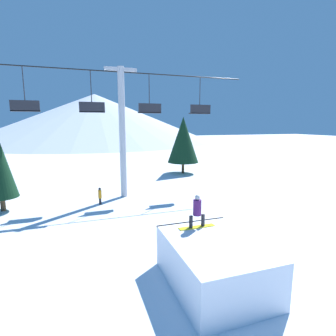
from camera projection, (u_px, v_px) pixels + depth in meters
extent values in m
plane|color=white|center=(259.00, 288.00, 9.22)|extent=(220.00, 220.00, 0.00)
cone|color=silver|center=(95.00, 118.00, 85.29)|extent=(75.33, 75.33, 15.13)
cube|color=white|center=(214.00, 263.00, 9.29)|extent=(3.04, 4.08, 1.66)
cube|color=silver|center=(192.00, 222.00, 11.01)|extent=(3.04, 0.10, 0.06)
cube|color=yellow|center=(197.00, 227.00, 10.40)|extent=(1.50, 0.26, 0.03)
cylinder|color=black|center=(191.00, 222.00, 10.27)|extent=(0.15, 0.15, 0.47)
cylinder|color=black|center=(203.00, 220.00, 10.44)|extent=(0.15, 0.15, 0.47)
cylinder|color=#471956|center=(197.00, 208.00, 10.26)|extent=(0.32, 0.32, 0.62)
sphere|color=#B2B2B7|center=(197.00, 197.00, 10.19)|extent=(0.21, 0.21, 0.21)
cylinder|color=#B2B2B7|center=(122.00, 134.00, 20.07)|extent=(0.49, 0.49, 9.88)
cube|color=#B2B2B7|center=(121.00, 69.00, 19.27)|extent=(2.40, 0.24, 0.24)
cylinder|color=black|center=(121.00, 72.00, 19.31)|extent=(20.35, 0.08, 0.08)
cylinder|color=#28282D|center=(24.00, 89.00, 17.47)|extent=(0.06, 0.06, 2.92)
cube|color=#232328|center=(26.00, 111.00, 17.72)|extent=(1.80, 0.44, 0.08)
cube|color=#232328|center=(25.00, 106.00, 17.49)|extent=(1.80, 0.08, 0.70)
cylinder|color=#28282D|center=(91.00, 91.00, 18.86)|extent=(0.06, 0.06, 2.92)
cube|color=#232328|center=(92.00, 112.00, 19.10)|extent=(1.80, 0.44, 0.08)
cube|color=#232328|center=(92.00, 107.00, 18.88)|extent=(1.80, 0.08, 0.70)
cylinder|color=#28282D|center=(149.00, 94.00, 20.24)|extent=(0.06, 0.06, 2.92)
cube|color=#232328|center=(149.00, 113.00, 20.49)|extent=(1.80, 0.44, 0.08)
cube|color=#232328|center=(150.00, 108.00, 20.26)|extent=(1.80, 0.08, 0.70)
cylinder|color=#28282D|center=(200.00, 95.00, 21.63)|extent=(0.06, 0.06, 2.92)
cube|color=#232328|center=(199.00, 113.00, 21.87)|extent=(1.80, 0.44, 0.08)
cube|color=#232328|center=(201.00, 109.00, 21.64)|extent=(1.80, 0.08, 0.70)
cylinder|color=#4C3823|center=(3.00, 204.00, 17.33)|extent=(0.31, 0.31, 0.93)
cylinder|color=#4C3823|center=(183.00, 168.00, 30.63)|extent=(0.31, 0.31, 1.28)
cone|color=black|center=(183.00, 140.00, 30.08)|extent=(3.56, 3.56, 5.22)
cylinder|color=black|center=(100.00, 201.00, 18.77)|extent=(0.17, 0.17, 0.45)
cylinder|color=orange|center=(100.00, 194.00, 18.69)|extent=(0.24, 0.24, 0.60)
sphere|color=#232328|center=(100.00, 189.00, 18.62)|extent=(0.18, 0.18, 0.18)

